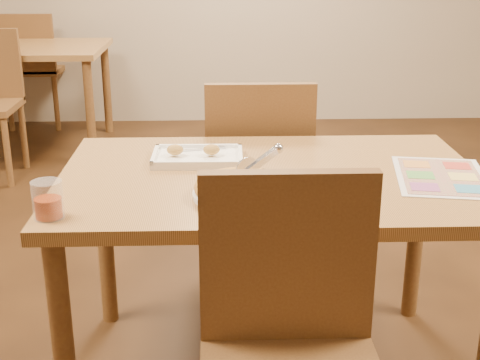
{
  "coord_description": "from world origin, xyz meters",
  "views": [
    {
      "loc": [
        -0.16,
        -1.94,
        1.39
      ],
      "look_at": [
        -0.1,
        -0.2,
        0.77
      ],
      "focal_mm": 50.0,
      "sensor_mm": 36.0,
      "label": 1
    }
  ],
  "objects_px": {
    "pizza": "(243,187)",
    "glass_tumbler": "(48,202)",
    "dining_table": "(270,200)",
    "plate": "(240,194)",
    "menu": "(442,177)",
    "pizza_cutter": "(257,164)",
    "bg_chair_far": "(31,57)",
    "chair_far": "(258,161)",
    "appetizer_tray": "(197,157)",
    "chair_near": "(290,321)",
    "bg_table": "(11,58)"
  },
  "relations": [
    {
      "from": "bg_table",
      "to": "plate",
      "type": "distance_m",
      "value": 3.35
    },
    {
      "from": "dining_table",
      "to": "plate",
      "type": "relative_size",
      "value": 4.9
    },
    {
      "from": "chair_near",
      "to": "bg_chair_far",
      "type": "distance_m",
      "value": 4.22
    },
    {
      "from": "dining_table",
      "to": "appetizer_tray",
      "type": "relative_size",
      "value": 4.42
    },
    {
      "from": "bg_chair_far",
      "to": "glass_tumbler",
      "type": "relative_size",
      "value": 4.74
    },
    {
      "from": "bg_chair_far",
      "to": "pizza_cutter",
      "type": "bearing_deg",
      "value": 114.01
    },
    {
      "from": "chair_far",
      "to": "bg_chair_far",
      "type": "distance_m",
      "value": 3.14
    },
    {
      "from": "pizza_cutter",
      "to": "menu",
      "type": "distance_m",
      "value": 0.59
    },
    {
      "from": "bg_table",
      "to": "glass_tumbler",
      "type": "distance_m",
      "value": 3.29
    },
    {
      "from": "dining_table",
      "to": "appetizer_tray",
      "type": "height_order",
      "value": "appetizer_tray"
    },
    {
      "from": "bg_table",
      "to": "glass_tumbler",
      "type": "relative_size",
      "value": 13.1
    },
    {
      "from": "pizza_cutter",
      "to": "glass_tumbler",
      "type": "distance_m",
      "value": 0.57
    },
    {
      "from": "appetizer_tray",
      "to": "glass_tumbler",
      "type": "distance_m",
      "value": 0.6
    },
    {
      "from": "appetizer_tray",
      "to": "pizza",
      "type": "bearing_deg",
      "value": -67.83
    },
    {
      "from": "pizza",
      "to": "glass_tumbler",
      "type": "height_order",
      "value": "glass_tumbler"
    },
    {
      "from": "menu",
      "to": "plate",
      "type": "bearing_deg",
      "value": -166.84
    },
    {
      "from": "plate",
      "to": "menu",
      "type": "distance_m",
      "value": 0.63
    },
    {
      "from": "pizza",
      "to": "glass_tumbler",
      "type": "relative_size",
      "value": 2.73
    },
    {
      "from": "bg_table",
      "to": "glass_tumbler",
      "type": "height_order",
      "value": "glass_tumbler"
    },
    {
      "from": "chair_far",
      "to": "pizza",
      "type": "bearing_deg",
      "value": 83.21
    },
    {
      "from": "bg_chair_far",
      "to": "glass_tumbler",
      "type": "bearing_deg",
      "value": 105.39
    },
    {
      "from": "plate",
      "to": "menu",
      "type": "bearing_deg",
      "value": 13.16
    },
    {
      "from": "plate",
      "to": "pizza",
      "type": "distance_m",
      "value": 0.02
    },
    {
      "from": "dining_table",
      "to": "bg_chair_far",
      "type": "xyz_separation_m",
      "value": [
        -1.6,
        3.3,
        -0.07
      ]
    },
    {
      "from": "chair_far",
      "to": "glass_tumbler",
      "type": "height_order",
      "value": "chair_far"
    },
    {
      "from": "bg_table",
      "to": "pizza",
      "type": "xyz_separation_m",
      "value": [
        1.51,
        -3.0,
        0.11
      ]
    },
    {
      "from": "bg_table",
      "to": "glass_tumbler",
      "type": "bearing_deg",
      "value": -72.29
    },
    {
      "from": "chair_far",
      "to": "menu",
      "type": "height_order",
      "value": "chair_far"
    },
    {
      "from": "chair_near",
      "to": "plate",
      "type": "xyz_separation_m",
      "value": [
        -0.1,
        0.41,
        0.16
      ]
    },
    {
      "from": "chair_near",
      "to": "chair_far",
      "type": "xyz_separation_m",
      "value": [
        -0.0,
        1.2,
        0.0
      ]
    },
    {
      "from": "chair_far",
      "to": "bg_table",
      "type": "xyz_separation_m",
      "value": [
        -1.6,
        2.2,
        0.07
      ]
    },
    {
      "from": "chair_near",
      "to": "pizza_cutter",
      "type": "height_order",
      "value": "chair_near"
    },
    {
      "from": "dining_table",
      "to": "pizza",
      "type": "height_order",
      "value": "pizza"
    },
    {
      "from": "pizza",
      "to": "pizza_cutter",
      "type": "xyz_separation_m",
      "value": [
        0.04,
        0.02,
        0.06
      ]
    },
    {
      "from": "bg_table",
      "to": "glass_tumbler",
      "type": "xyz_separation_m",
      "value": [
        1.0,
        -3.13,
        0.13
      ]
    },
    {
      "from": "bg_table",
      "to": "plate",
      "type": "xyz_separation_m",
      "value": [
        1.5,
        -3.0,
        0.09
      ]
    },
    {
      "from": "plate",
      "to": "pizza_cutter",
      "type": "relative_size",
      "value": 1.97
    },
    {
      "from": "bg_chair_far",
      "to": "chair_near",
      "type": "bearing_deg",
      "value": 112.29
    },
    {
      "from": "chair_near",
      "to": "dining_table",
      "type": "bearing_deg",
      "value": 90.0
    },
    {
      "from": "chair_far",
      "to": "plate",
      "type": "bearing_deg",
      "value": 82.71
    },
    {
      "from": "dining_table",
      "to": "glass_tumbler",
      "type": "xyz_separation_m",
      "value": [
        -0.6,
        -0.33,
        0.13
      ]
    },
    {
      "from": "chair_far",
      "to": "pizza",
      "type": "xyz_separation_m",
      "value": [
        -0.09,
        -0.8,
        0.18
      ]
    },
    {
      "from": "plate",
      "to": "pizza_cutter",
      "type": "height_order",
      "value": "pizza_cutter"
    },
    {
      "from": "plate",
      "to": "pizza_cutter",
      "type": "xyz_separation_m",
      "value": [
        0.05,
        0.02,
        0.08
      ]
    },
    {
      "from": "bg_chair_far",
      "to": "pizza",
      "type": "distance_m",
      "value": 3.81
    },
    {
      "from": "menu",
      "to": "pizza",
      "type": "bearing_deg",
      "value": -166.78
    },
    {
      "from": "appetizer_tray",
      "to": "pizza_cutter",
      "type": "bearing_deg",
      "value": -60.08
    },
    {
      "from": "chair_near",
      "to": "appetizer_tray",
      "type": "height_order",
      "value": "chair_near"
    },
    {
      "from": "bg_chair_far",
      "to": "menu",
      "type": "distance_m",
      "value": 3.97
    },
    {
      "from": "dining_table",
      "to": "bg_chair_far",
      "type": "height_order",
      "value": "bg_chair_far"
    }
  ]
}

